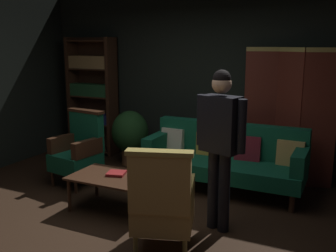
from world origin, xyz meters
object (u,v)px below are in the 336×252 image
coffee_table (114,180)px  book_red_leather (116,173)px  potted_plant (130,134)px  standing_figure (220,136)px  folding_screen (288,114)px  armchair_gilt_accent (162,202)px  armchair_wing_left (79,150)px  velvet_couch (226,156)px  bookshelf (93,93)px

coffee_table → book_red_leather: bearing=88.3°
potted_plant → standing_figure: bearing=-37.6°
folding_screen → armchair_gilt_accent: 2.64m
armchair_wing_left → standing_figure: standing_figure is taller
folding_screen → velvet_couch: (-0.69, -0.66, -0.53)m
bookshelf → book_red_leather: bookshelf is taller
potted_plant → book_red_leather: bearing=-64.5°
bookshelf → velvet_couch: size_ratio=0.97×
bookshelf → book_red_leather: bearing=-48.2°
bookshelf → velvet_couch: (2.70, -0.74, -0.63)m
bookshelf → armchair_gilt_accent: (2.66, -2.58, -0.60)m
armchair_wing_left → book_red_leather: armchair_wing_left is taller
bookshelf → armchair_wing_left: bookshelf is taller
coffee_table → armchair_wing_left: armchair_wing_left is taller
potted_plant → folding_screen: bearing=6.7°
potted_plant → book_red_leather: 1.73m
velvet_couch → book_red_leather: bearing=-129.4°
folding_screen → standing_figure: (-0.39, -1.84, 0.04)m
potted_plant → book_red_leather: (0.75, -1.56, -0.08)m
armchair_wing_left → velvet_couch: bearing=20.2°
coffee_table → armchair_wing_left: 1.08m
folding_screen → coffee_table: bearing=-131.2°
coffee_table → armchair_gilt_accent: 1.11m
standing_figure → bookshelf: bearing=147.3°
bookshelf → armchair_gilt_accent: size_ratio=1.97×
armchair_gilt_accent → folding_screen: bearing=73.7°
bookshelf → book_red_leather: size_ratio=9.88×
armchair_wing_left → potted_plant: 1.09m
armchair_wing_left → potted_plant: bearing=80.2°
armchair_gilt_accent → book_red_leather: bearing=145.3°
folding_screen → potted_plant: bearing=-173.3°
potted_plant → bookshelf: bearing=159.5°
velvet_couch → armchair_wing_left: bearing=-159.8°
velvet_couch → book_red_leather: size_ratio=10.22×
coffee_table → armchair_wing_left: bearing=149.8°
bookshelf → armchair_wing_left: bearing=-61.3°
bookshelf → coffee_table: size_ratio=2.05×
velvet_couch → armchair_gilt_accent: bearing=-91.3°
bookshelf → standing_figure: bearing=-32.7°
velvet_couch → potted_plant: bearing=167.8°
folding_screen → armchair_wing_left: folding_screen is taller
book_red_leather → standing_figure: bearing=0.2°
folding_screen → coffee_table: 2.60m
bookshelf → standing_figure: size_ratio=1.20×
folding_screen → armchair_gilt_accent: bearing=-106.3°
armchair_gilt_accent → potted_plant: armchair_gilt_accent is taller
coffee_table → potted_plant: bearing=114.7°
armchair_gilt_accent → armchair_wing_left: (-1.87, 1.13, 0.00)m
coffee_table → armchair_wing_left: size_ratio=0.96×
armchair_gilt_accent → standing_figure: size_ratio=0.61×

